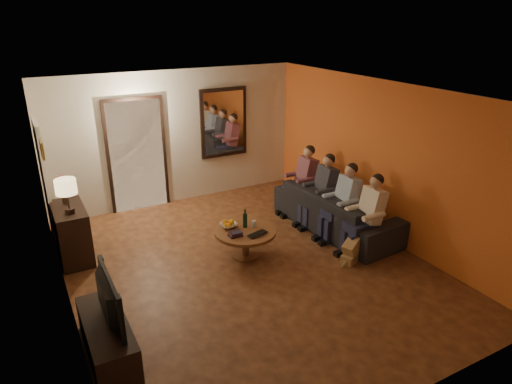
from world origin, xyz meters
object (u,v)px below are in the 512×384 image
tv (102,300)px  coffee_table (245,243)px  dresser (72,233)px  person_c (322,193)px  person_b (344,204)px  tv_stand (107,338)px  person_d (303,182)px  table_lamp (67,196)px  sofa (336,210)px  person_a (368,218)px  laptop (260,235)px  bowl (229,225)px  wine_bottle (245,218)px  dog (355,243)px

tv → coffee_table: tv is taller
dresser → person_c: person_c is taller
tv → person_b: size_ratio=0.82×
tv_stand → person_d: size_ratio=1.07×
tv_stand → table_lamp: bearing=90.0°
tv → sofa: tv is taller
tv → person_a: person_a is taller
person_d → laptop: size_ratio=3.65×
person_a → sofa: bearing=83.7°
person_b → bowl: (-1.93, 0.42, -0.12)m
table_lamp → sofa: (4.21, -0.90, -0.76)m
dresser → table_lamp: (0.00, -0.22, 0.69)m
dresser → tv_stand: size_ratio=0.74×
dresser → bowl: bearing=-24.7°
person_b → wine_bottle: (-1.70, 0.30, 0.01)m
person_d → bowl: 2.09m
dresser → person_d: person_d is taller
tv_stand → sofa: bearing=17.6°
person_b → laptop: (-1.65, -0.08, -0.14)m
bowl → table_lamp: bearing=160.3°
tv → person_b: (4.11, 1.03, -0.11)m
table_lamp → wine_bottle: bearing=-20.5°
sofa → coffee_table: (-1.85, -0.10, -0.13)m
dresser → laptop: dresser is taller
laptop → person_a: bearing=-31.3°
coffee_table → wine_bottle: size_ratio=3.11×
sofa → laptop: 1.79m
person_c → table_lamp: bearing=171.7°
dog → wine_bottle: 1.73m
tv_stand → dog: size_ratio=2.29×
person_c → coffee_table: 1.83m
tv → dog: 3.82m
sofa → person_a: person_a is taller
tv_stand → coffee_table: (2.36, 1.23, 0.01)m
dresser → tv_stand: (0.00, -2.45, -0.21)m
table_lamp → laptop: (2.46, -1.28, -0.65)m
person_a → laptop: 1.73m
person_d → wine_bottle: size_ratio=3.87×
sofa → dog: sofa is taller
tv_stand → laptop: (2.46, 0.95, 0.25)m
dresser → person_c: size_ratio=0.79×
person_a → wine_bottle: bearing=152.2°
bowl → wine_bottle: bearing=-27.6°
table_lamp → laptop: table_lamp is taller
tv_stand → wine_bottle: bearing=28.9°
dog → bowl: (-1.60, 1.12, 0.20)m
tv → person_c: bearing=-68.3°
wine_bottle → laptop: (0.05, -0.38, -0.14)m
tv_stand → person_a: (4.11, 0.43, 0.39)m
person_b → dog: size_ratio=2.14×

